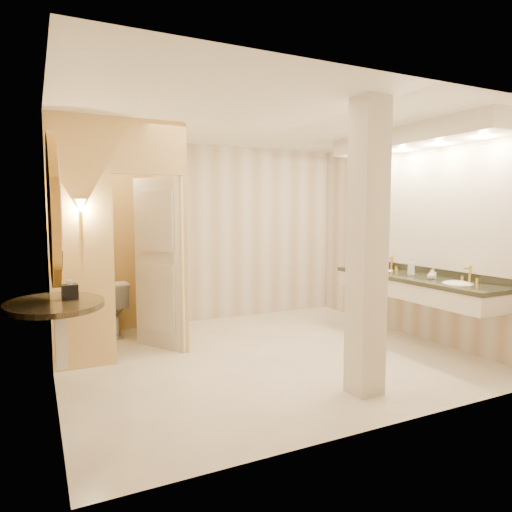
{
  "coord_description": "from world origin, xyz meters",
  "views": [
    {
      "loc": [
        -2.37,
        -4.65,
        1.69
      ],
      "look_at": [
        -0.0,
        0.2,
        1.16
      ],
      "focal_mm": 32.0,
      "sensor_mm": 36.0,
      "label": 1
    }
  ],
  "objects": [
    {
      "name": "floor",
      "position": [
        0.0,
        0.0,
        0.0
      ],
      "size": [
        4.5,
        4.5,
        0.0
      ],
      "primitive_type": "plane",
      "color": "white",
      "rests_on": "ground"
    },
    {
      "name": "ceiling",
      "position": [
        0.0,
        0.0,
        2.7
      ],
      "size": [
        4.5,
        4.5,
        0.0
      ],
      "primitive_type": "plane",
      "rotation": [
        3.14,
        0.0,
        0.0
      ],
      "color": "white",
      "rests_on": "wall_back"
    },
    {
      "name": "wall_back",
      "position": [
        0.0,
        2.0,
        1.35
      ],
      "size": [
        4.5,
        0.02,
        2.7
      ],
      "primitive_type": "cube",
      "color": "beige",
      "rests_on": "floor"
    },
    {
      "name": "wall_front",
      "position": [
        0.0,
        -2.0,
        1.35
      ],
      "size": [
        4.5,
        0.02,
        2.7
      ],
      "primitive_type": "cube",
      "color": "beige",
      "rests_on": "floor"
    },
    {
      "name": "wall_left",
      "position": [
        -2.25,
        0.0,
        1.35
      ],
      "size": [
        0.02,
        4.0,
        2.7
      ],
      "primitive_type": "cube",
      "color": "beige",
      "rests_on": "floor"
    },
    {
      "name": "wall_right",
      "position": [
        2.25,
        0.0,
        1.35
      ],
      "size": [
        0.02,
        4.0,
        2.7
      ],
      "primitive_type": "cube",
      "color": "beige",
      "rests_on": "floor"
    },
    {
      "name": "toilet_closet",
      "position": [
        -1.13,
        0.97,
        1.39
      ],
      "size": [
        1.5,
        1.55,
        2.7
      ],
      "color": "#F1CD7E",
      "rests_on": "floor"
    },
    {
      "name": "wall_sconce",
      "position": [
        -1.93,
        0.43,
        1.73
      ],
      "size": [
        0.14,
        0.14,
        0.42
      ],
      "color": "gold",
      "rests_on": "toilet_closet"
    },
    {
      "name": "vanity",
      "position": [
        1.98,
        -0.4,
        1.63
      ],
      "size": [
        0.75,
        2.57,
        2.09
      ],
      "color": "beige",
      "rests_on": "floor"
    },
    {
      "name": "console_shelf",
      "position": [
        -2.21,
        -0.18,
        1.35
      ],
      "size": [
        1.07,
        1.07,
        1.99
      ],
      "color": "black",
      "rests_on": "floor"
    },
    {
      "name": "pillar",
      "position": [
        0.35,
        -1.38,
        1.35
      ],
      "size": [
        0.27,
        0.27,
        2.7
      ],
      "primitive_type": "cube",
      "color": "beige",
      "rests_on": "floor"
    },
    {
      "name": "tissue_box",
      "position": [
        -2.09,
        -0.12,
        0.94
      ],
      "size": [
        0.14,
        0.14,
        0.14
      ],
      "primitive_type": "cube",
      "rotation": [
        0.0,
        0.0,
        0.04
      ],
      "color": "black",
      "rests_on": "console_shelf"
    },
    {
      "name": "toilet",
      "position": [
        -1.48,
        1.75,
        0.39
      ],
      "size": [
        0.45,
        0.77,
        0.77
      ],
      "primitive_type": "imported",
      "rotation": [
        0.0,
        0.0,
        3.12
      ],
      "color": "white",
      "rests_on": "floor"
    },
    {
      "name": "soap_bottle_a",
      "position": [
        1.97,
        -0.67,
        0.94
      ],
      "size": [
        0.07,
        0.07,
        0.13
      ],
      "primitive_type": "imported",
      "rotation": [
        0.0,
        0.0,
        0.22
      ],
      "color": "beige",
      "rests_on": "vanity"
    },
    {
      "name": "soap_bottle_b",
      "position": [
        1.91,
        -0.69,
        0.93
      ],
      "size": [
        0.09,
        0.09,
        0.11
      ],
      "primitive_type": "imported",
      "rotation": [
        0.0,
        0.0,
        0.02
      ],
      "color": "silver",
      "rests_on": "vanity"
    },
    {
      "name": "soap_bottle_c",
      "position": [
        1.91,
        -0.37,
        0.99
      ],
      "size": [
        0.11,
        0.11,
        0.24
      ],
      "primitive_type": "imported",
      "rotation": [
        0.0,
        0.0,
        -0.28
      ],
      "color": "#C6B28C",
      "rests_on": "vanity"
    }
  ]
}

